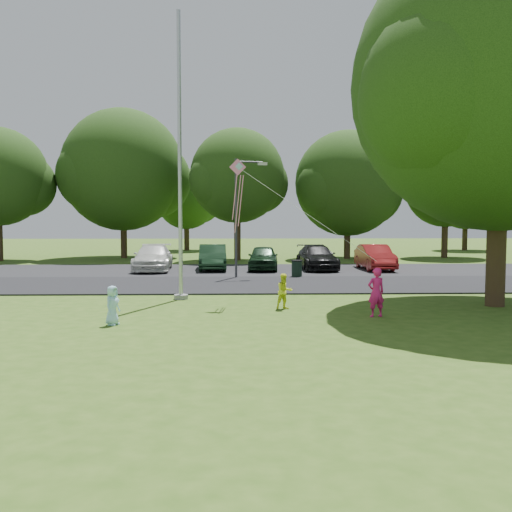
{
  "coord_description": "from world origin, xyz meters",
  "views": [
    {
      "loc": [
        -1.4,
        -15.12,
        2.94
      ],
      "look_at": [
        -0.86,
        4.0,
        1.6
      ],
      "focal_mm": 40.0,
      "sensor_mm": 36.0,
      "label": 1
    }
  ],
  "objects_px": {
    "flagpole": "(180,181)",
    "big_tree": "(499,90)",
    "child_blue": "(112,305)",
    "kite": "(241,182)",
    "child_yellow": "(284,291)",
    "trash_can": "(297,269)",
    "street_lamp": "(241,207)",
    "woman": "(376,292)"
  },
  "relations": [
    {
      "from": "street_lamp",
      "to": "child_blue",
      "type": "height_order",
      "value": "street_lamp"
    },
    {
      "from": "street_lamp",
      "to": "big_tree",
      "type": "height_order",
      "value": "big_tree"
    },
    {
      "from": "trash_can",
      "to": "child_yellow",
      "type": "relative_size",
      "value": 0.74
    },
    {
      "from": "street_lamp",
      "to": "kite",
      "type": "height_order",
      "value": "street_lamp"
    },
    {
      "from": "big_tree",
      "to": "child_yellow",
      "type": "distance_m",
      "value": 9.38
    },
    {
      "from": "street_lamp",
      "to": "child_yellow",
      "type": "xyz_separation_m",
      "value": [
        1.38,
        -9.04,
        -2.82
      ]
    },
    {
      "from": "woman",
      "to": "kite",
      "type": "relative_size",
      "value": 0.33
    },
    {
      "from": "big_tree",
      "to": "woman",
      "type": "bearing_deg",
      "value": -156.98
    },
    {
      "from": "child_blue",
      "to": "kite",
      "type": "xyz_separation_m",
      "value": [
        3.47,
        3.48,
        3.51
      ]
    },
    {
      "from": "flagpole",
      "to": "woman",
      "type": "bearing_deg",
      "value": -31.59
    },
    {
      "from": "trash_can",
      "to": "big_tree",
      "type": "relative_size",
      "value": 0.07
    },
    {
      "from": "trash_can",
      "to": "kite",
      "type": "relative_size",
      "value": 0.19
    },
    {
      "from": "flagpole",
      "to": "child_yellow",
      "type": "relative_size",
      "value": 8.87
    },
    {
      "from": "trash_can",
      "to": "big_tree",
      "type": "xyz_separation_m",
      "value": [
        5.55,
        -8.87,
        6.52
      ]
    },
    {
      "from": "child_yellow",
      "to": "child_blue",
      "type": "xyz_separation_m",
      "value": [
        -4.85,
        -2.52,
        -0.03
      ]
    },
    {
      "from": "big_tree",
      "to": "kite",
      "type": "bearing_deg",
      "value": 175.83
    },
    {
      "from": "flagpole",
      "to": "child_yellow",
      "type": "height_order",
      "value": "flagpole"
    },
    {
      "from": "child_blue",
      "to": "big_tree",
      "type": "bearing_deg",
      "value": -55.95
    },
    {
      "from": "street_lamp",
      "to": "child_yellow",
      "type": "bearing_deg",
      "value": -97.29
    },
    {
      "from": "flagpole",
      "to": "woman",
      "type": "height_order",
      "value": "flagpole"
    },
    {
      "from": "flagpole",
      "to": "big_tree",
      "type": "height_order",
      "value": "big_tree"
    },
    {
      "from": "woman",
      "to": "child_yellow",
      "type": "relative_size",
      "value": 1.28
    },
    {
      "from": "street_lamp",
      "to": "child_yellow",
      "type": "height_order",
      "value": "street_lamp"
    },
    {
      "from": "child_yellow",
      "to": "child_blue",
      "type": "relative_size",
      "value": 1.05
    },
    {
      "from": "child_yellow",
      "to": "kite",
      "type": "relative_size",
      "value": 0.26
    },
    {
      "from": "big_tree",
      "to": "child_blue",
      "type": "relative_size",
      "value": 11.17
    },
    {
      "from": "child_blue",
      "to": "kite",
      "type": "distance_m",
      "value": 6.04
    },
    {
      "from": "flagpole",
      "to": "street_lamp",
      "type": "distance_m",
      "value": 7.14
    },
    {
      "from": "child_blue",
      "to": "street_lamp",
      "type": "bearing_deg",
      "value": 3.53
    },
    {
      "from": "flagpole",
      "to": "trash_can",
      "type": "relative_size",
      "value": 11.91
    },
    {
      "from": "street_lamp",
      "to": "big_tree",
      "type": "bearing_deg",
      "value": -62.46
    },
    {
      "from": "woman",
      "to": "kite",
      "type": "bearing_deg",
      "value": -46.6
    },
    {
      "from": "child_yellow",
      "to": "kite",
      "type": "xyz_separation_m",
      "value": [
        -1.37,
        0.96,
        3.48
      ]
    },
    {
      "from": "child_yellow",
      "to": "big_tree",
      "type": "bearing_deg",
      "value": -18.23
    },
    {
      "from": "kite",
      "to": "child_yellow",
      "type": "bearing_deg",
      "value": -30.77
    },
    {
      "from": "trash_can",
      "to": "street_lamp",
      "type": "bearing_deg",
      "value": -175.97
    },
    {
      "from": "trash_can",
      "to": "flagpole",
      "type": "bearing_deg",
      "value": -124.64
    },
    {
      "from": "big_tree",
      "to": "child_blue",
      "type": "height_order",
      "value": "big_tree"
    },
    {
      "from": "trash_can",
      "to": "big_tree",
      "type": "height_order",
      "value": "big_tree"
    },
    {
      "from": "trash_can",
      "to": "big_tree",
      "type": "bearing_deg",
      "value": -57.99
    },
    {
      "from": "kite",
      "to": "flagpole",
      "type": "bearing_deg",
      "value": 152.66
    },
    {
      "from": "big_tree",
      "to": "kite",
      "type": "height_order",
      "value": "big_tree"
    }
  ]
}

